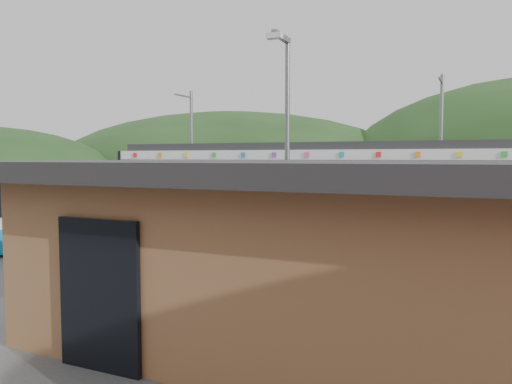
% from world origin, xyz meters
% --- Properties ---
extents(ground, '(120.00, 120.00, 0.00)m').
position_xyz_m(ground, '(0.00, 0.00, 0.00)').
color(ground, '#4C4C4F').
rests_on(ground, ground).
extents(hills, '(146.00, 149.00, 26.00)m').
position_xyz_m(hills, '(6.19, 5.29, 0.00)').
color(hills, '#1E3D19').
rests_on(hills, ground).
extents(platform, '(26.00, 3.20, 0.30)m').
position_xyz_m(platform, '(0.00, 3.30, 0.15)').
color(platform, '#9E9E99').
rests_on(platform, ground).
extents(yellow_line, '(26.00, 0.10, 0.01)m').
position_xyz_m(yellow_line, '(0.00, 2.00, 0.30)').
color(yellow_line, yellow).
rests_on(yellow_line, platform).
extents(train, '(20.44, 3.01, 3.74)m').
position_xyz_m(train, '(1.05, 6.00, 2.06)').
color(train, black).
rests_on(train, ground).
extents(catenary_mast_west, '(0.18, 1.80, 7.00)m').
position_xyz_m(catenary_mast_west, '(-7.00, 8.56, 3.65)').
color(catenary_mast_west, slate).
rests_on(catenary_mast_west, ground).
extents(catenary_mast_east, '(0.18, 1.80, 7.00)m').
position_xyz_m(catenary_mast_east, '(7.00, 8.56, 3.65)').
color(catenary_mast_east, slate).
rests_on(catenary_mast_east, ground).
extents(station_shelter, '(9.20, 6.20, 3.00)m').
position_xyz_m(station_shelter, '(6.00, -9.01, 1.55)').
color(station_shelter, '#996E43').
rests_on(station_shelter, ground).
extents(lamp_post, '(0.36, 1.04, 5.93)m').
position_xyz_m(lamp_post, '(4.59, -5.77, 3.54)').
color(lamp_post, slate).
rests_on(lamp_post, ground).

